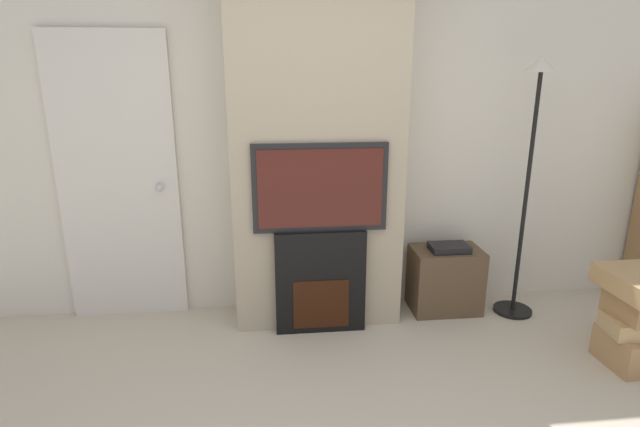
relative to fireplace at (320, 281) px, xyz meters
The scene contains 7 objects.
wall_back 1.08m from the fireplace, 90.00° to the left, with size 6.00×0.06×2.70m.
chimney_breast 1.00m from the fireplace, 90.00° to the left, with size 1.18×0.42×2.70m.
fireplace is the anchor object (origin of this frame).
television 0.67m from the fireplace, 90.00° to the right, with size 0.90×0.07×0.60m.
floor_lamp 1.73m from the fireplace, ahead, with size 0.28×0.28×1.88m.
media_stand 1.01m from the fireplace, 11.06° to the left, with size 0.52×0.34×0.54m.
entry_door 1.60m from the fireplace, 164.39° to the left, with size 0.83×0.09×2.06m.
Camera 1 is at (-0.34, -1.63, 1.81)m, focal length 28.00 mm.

